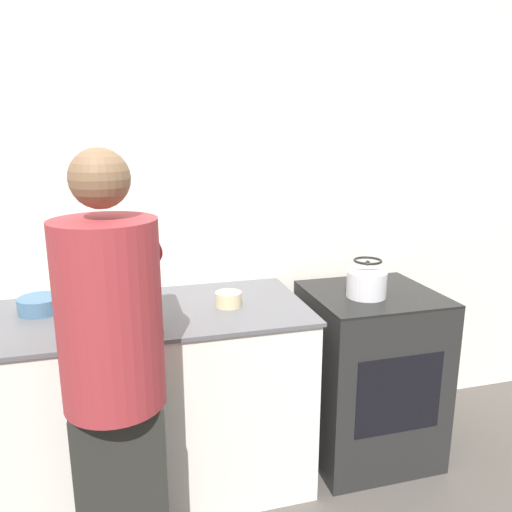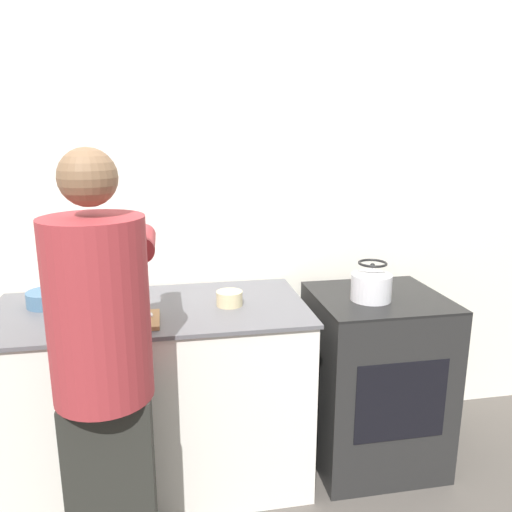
{
  "view_description": "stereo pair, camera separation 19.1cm",
  "coord_description": "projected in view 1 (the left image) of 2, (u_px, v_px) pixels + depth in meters",
  "views": [
    {
      "loc": [
        -0.45,
        -1.84,
        1.68
      ],
      "look_at": [
        0.13,
        0.24,
        1.14
      ],
      "focal_mm": 35.0,
      "sensor_mm": 36.0,
      "label": 1
    },
    {
      "loc": [
        -0.27,
        -1.88,
        1.68
      ],
      "look_at": [
        0.13,
        0.24,
        1.14
      ],
      "focal_mm": 35.0,
      "sensor_mm": 36.0,
      "label": 2
    }
  ],
  "objects": [
    {
      "name": "wall_back",
      "position": [
        208.0,
        206.0,
        2.62
      ],
      "size": [
        8.0,
        0.05,
        2.6
      ],
      "color": "silver",
      "rests_on": "ground_plane"
    },
    {
      "name": "counter",
      "position": [
        153.0,
        400.0,
        2.36
      ],
      "size": [
        1.45,
        0.7,
        0.89
      ],
      "color": "silver",
      "rests_on": "ground_plane"
    },
    {
      "name": "oven",
      "position": [
        368.0,
        374.0,
        2.61
      ],
      "size": [
        0.63,
        0.6,
        0.89
      ],
      "color": "black",
      "rests_on": "ground_plane"
    },
    {
      "name": "person",
      "position": [
        114.0,
        371.0,
        1.71
      ],
      "size": [
        0.39,
        0.62,
        1.63
      ],
      "color": "#272723",
      "rests_on": "ground_plane"
    },
    {
      "name": "cutting_board",
      "position": [
        113.0,
        327.0,
        2.05
      ],
      "size": [
        0.4,
        0.21,
        0.02
      ],
      "color": "#A87A4C",
      "rests_on": "counter"
    },
    {
      "name": "knife",
      "position": [
        123.0,
        322.0,
        2.07
      ],
      "size": [
        0.24,
        0.06,
        0.01
      ],
      "rotation": [
        0.0,
        0.0,
        0.12
      ],
      "color": "silver",
      "rests_on": "cutting_board"
    },
    {
      "name": "kettle",
      "position": [
        367.0,
        281.0,
        2.42
      ],
      "size": [
        0.19,
        0.19,
        0.19
      ],
      "color": "silver",
      "rests_on": "oven"
    },
    {
      "name": "bowl_prep",
      "position": [
        40.0,
        305.0,
        2.23
      ],
      "size": [
        0.19,
        0.19,
        0.07
      ],
      "color": "#426684",
      "rests_on": "counter"
    },
    {
      "name": "bowl_mixing",
      "position": [
        228.0,
        299.0,
        2.31
      ],
      "size": [
        0.12,
        0.12,
        0.07
      ],
      "color": "#C6B789",
      "rests_on": "counter"
    },
    {
      "name": "canister_jar",
      "position": [
        83.0,
        285.0,
        2.37
      ],
      "size": [
        0.15,
        0.15,
        0.16
      ],
      "color": "#756047",
      "rests_on": "counter"
    }
  ]
}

